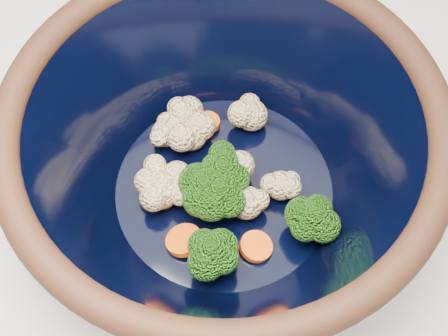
{
  "coord_description": "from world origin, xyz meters",
  "views": [
    {
      "loc": [
        0.06,
        -0.24,
        1.43
      ],
      "look_at": [
        -0.09,
        -0.02,
        0.97
      ],
      "focal_mm": 50.0,
      "sensor_mm": 36.0,
      "label": 1
    }
  ],
  "objects": [
    {
      "name": "mixing_bowl",
      "position": [
        -0.09,
        -0.02,
        0.99
      ],
      "size": [
        0.35,
        0.35,
        0.15
      ],
      "rotation": [
        0.0,
        0.0,
        0.01
      ],
      "color": "black",
      "rests_on": "counter"
    },
    {
      "name": "vegetable_pile",
      "position": [
        -0.09,
        -0.02,
        0.96
      ],
      "size": [
        0.19,
        0.17,
        0.05
      ],
      "color": "#608442",
      "rests_on": "mixing_bowl"
    }
  ]
}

